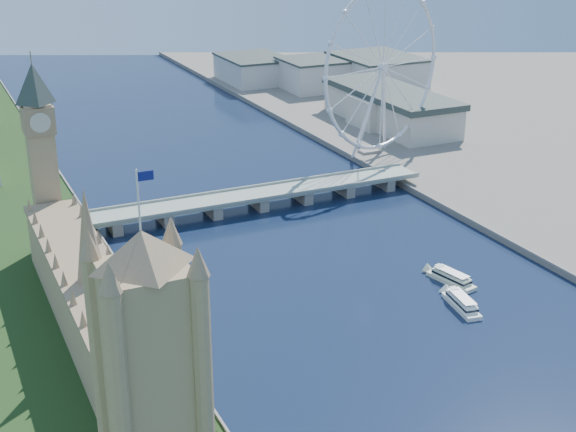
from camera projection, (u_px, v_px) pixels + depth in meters
victoria_tower at (152, 383)px, 215.89m from camera, size 28.16×28.16×112.00m
parliament_range at (95, 313)px, 328.80m from camera, size 24.00×200.00×70.00m
big_ben at (40, 136)px, 402.57m from camera, size 20.02×20.02×110.00m
westminster_bridge at (258, 197)px, 493.39m from camera, size 220.00×22.00×9.50m
london_eye at (383, 68)px, 565.20m from camera, size 113.60×39.12×124.30m
county_hall at (389, 127)px, 674.64m from camera, size 54.00×144.00×35.00m
city_skyline at (185, 92)px, 724.73m from camera, size 505.00×280.00×32.00m
tour_boat_near at (461, 308)px, 372.21m from camera, size 12.53×30.93×6.65m
tour_boat_far at (451, 283)px, 396.96m from camera, size 13.66×31.12×6.67m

